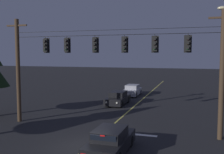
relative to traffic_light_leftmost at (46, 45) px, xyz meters
name	(u,v)px	position (x,y,z in m)	size (l,w,h in m)	color
ground_plane	(86,148)	(4.92, -3.90, -6.02)	(180.00, 180.00, 0.00)	black
lane_centre_stripe	(128,112)	(4.92, 6.02, -6.01)	(0.14, 60.00, 0.01)	#D1C64C
stop_bar_paint	(132,134)	(6.82, -0.58, -6.01)	(3.40, 0.36, 0.01)	silver
signal_span_assembly	(108,71)	(4.92, 0.02, -1.83)	(16.68, 0.32, 8.07)	#423021
traffic_light_leftmost	(46,45)	(0.00, 0.00, 0.00)	(0.48, 0.41, 1.22)	black
traffic_light_left_inner	(67,45)	(1.75, 0.00, 0.00)	(0.48, 0.41, 1.22)	black
traffic_light_centre	(95,45)	(3.97, 0.00, 0.00)	(0.48, 0.41, 1.22)	black
traffic_light_right_inner	(124,44)	(6.11, 0.00, 0.00)	(0.48, 0.41, 1.22)	black
traffic_light_rightmost	(155,44)	(8.19, 0.00, 0.00)	(0.48, 0.41, 1.22)	black
traffic_light_far_right	(188,44)	(10.28, 0.00, 0.00)	(0.48, 0.41, 1.22)	black
car_waiting_near_lane	(110,141)	(6.48, -4.27, -5.37)	(1.80, 4.33, 1.39)	black
car_oncoming_lead	(118,98)	(3.00, 9.22, -5.37)	(1.80, 4.42, 1.39)	black
car_oncoming_trailing	(132,90)	(3.09, 15.71, -5.37)	(1.80, 4.42, 1.39)	#A5A5AD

